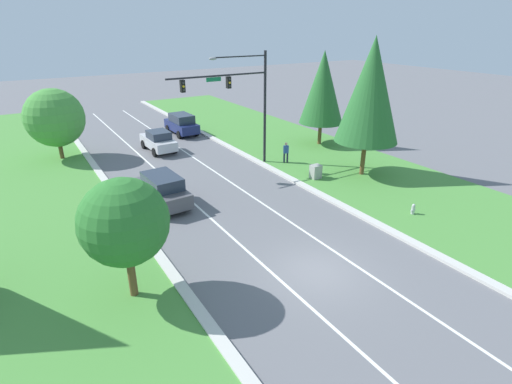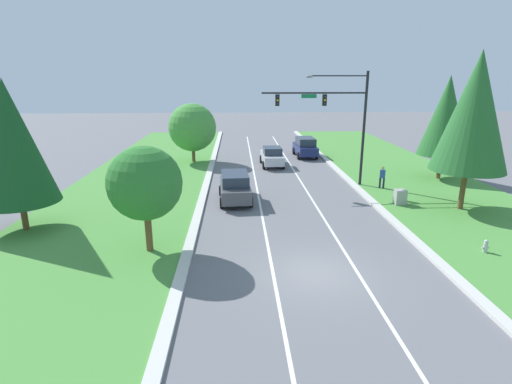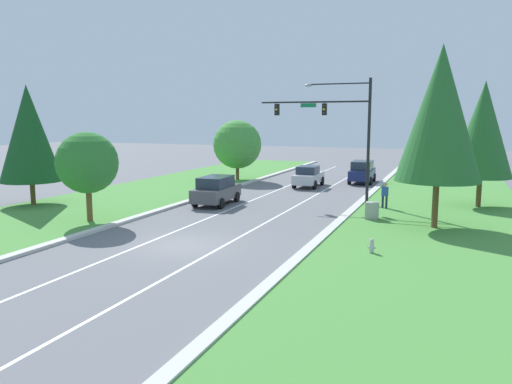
{
  "view_description": "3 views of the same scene",
  "coord_description": "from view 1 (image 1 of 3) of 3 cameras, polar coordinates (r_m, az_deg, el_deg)",
  "views": [
    {
      "loc": [
        -10.18,
        -11.35,
        10.25
      ],
      "look_at": [
        0.19,
        5.59,
        1.8
      ],
      "focal_mm": 28.0,
      "sensor_mm": 36.0,
      "label": 1
    },
    {
      "loc": [
        -3.27,
        -15.12,
        8.0
      ],
      "look_at": [
        -2.23,
        6.1,
        1.87
      ],
      "focal_mm": 28.0,
      "sensor_mm": 36.0,
      "label": 2
    },
    {
      "loc": [
        11.35,
        -19.6,
        5.79
      ],
      "look_at": [
        0.62,
        7.6,
        1.47
      ],
      "focal_mm": 35.0,
      "sensor_mm": 36.0,
      "label": 3
    }
  ],
  "objects": [
    {
      "name": "ground_plane",
      "position": [
        18.37,
        8.8,
        -11.18
      ],
      "size": [
        160.0,
        160.0,
        0.0
      ],
      "primitive_type": "plane",
      "color": "slate"
    },
    {
      "name": "curb_strip_right",
      "position": [
        21.98,
        20.29,
        -6.11
      ],
      "size": [
        0.5,
        90.0,
        0.15
      ],
      "color": "beige",
      "rests_on": "ground_plane"
    },
    {
      "name": "curb_strip_left",
      "position": [
        15.9,
        -7.78,
        -17.0
      ],
      "size": [
        0.5,
        90.0,
        0.15
      ],
      "color": "beige",
      "rests_on": "ground_plane"
    },
    {
      "name": "grass_verge_right",
      "position": [
        26.03,
        27.63,
        -2.86
      ],
      "size": [
        10.0,
        90.0,
        0.08
      ],
      "color": "#4C8E3D",
      "rests_on": "ground_plane"
    },
    {
      "name": "grass_verge_left",
      "position": [
        15.28,
        -27.5,
        -22.12
      ],
      "size": [
        10.0,
        90.0,
        0.08
      ],
      "color": "#4C8E3D",
      "rests_on": "ground_plane"
    },
    {
      "name": "lane_stripe_inner_left",
      "position": [
        17.44,
        4.13,
        -13.02
      ],
      "size": [
        0.14,
        81.0,
        0.01
      ],
      "color": "white",
      "rests_on": "ground_plane"
    },
    {
      "name": "lane_stripe_inner_right",
      "position": [
        19.43,
        12.95,
        -9.46
      ],
      "size": [
        0.14,
        81.0,
        0.01
      ],
      "color": "white",
      "rests_on": "ground_plane"
    },
    {
      "name": "traffic_signal_mast",
      "position": [
        29.43,
        -2.27,
        13.89
      ],
      "size": [
        7.68,
        0.41,
        8.43
      ],
      "color": "black",
      "rests_on": "ground_plane"
    },
    {
      "name": "silver_sedan",
      "position": [
        35.5,
        -13.77,
        7.12
      ],
      "size": [
        2.1,
        4.58,
        1.8
      ],
      "rotation": [
        0.0,
        0.0,
        0.03
      ],
      "color": "silver",
      "rests_on": "ground_plane"
    },
    {
      "name": "graphite_suv",
      "position": [
        24.66,
        -13.2,
        0.36
      ],
      "size": [
        2.3,
        4.72,
        1.93
      ],
      "rotation": [
        0.0,
        0.0,
        0.06
      ],
      "color": "#4C4C51",
      "rests_on": "ground_plane"
    },
    {
      "name": "navy_suv",
      "position": [
        40.61,
        -10.57,
        9.55
      ],
      "size": [
        2.19,
        4.61,
        2.01
      ],
      "rotation": [
        0.0,
        0.0,
        0.03
      ],
      "color": "navy",
      "rests_on": "ground_plane"
    },
    {
      "name": "utility_cabinet",
      "position": [
        28.5,
        8.52,
        2.83
      ],
      "size": [
        0.7,
        0.6,
        1.05
      ],
      "color": "#9E9E99",
      "rests_on": "ground_plane"
    },
    {
      "name": "pedestrian",
      "position": [
        31.42,
        4.3,
        5.74
      ],
      "size": [
        0.43,
        0.33,
        1.69
      ],
      "rotation": [
        0.0,
        0.0,
        2.81
      ],
      "color": "#232842",
      "rests_on": "ground_plane"
    },
    {
      "name": "fire_hydrant",
      "position": [
        24.66,
        21.52,
        -2.36
      ],
      "size": [
        0.34,
        0.2,
        0.7
      ],
      "color": "#B7B7BC",
      "rests_on": "ground_plane"
    },
    {
      "name": "conifer_near_right_tree",
      "position": [
        28.69,
        16.05,
        13.74
      ],
      "size": [
        4.37,
        4.37,
        9.54
      ],
      "color": "brown",
      "rests_on": "ground_plane"
    },
    {
      "name": "oak_near_left_tree",
      "position": [
        35.44,
        -26.83,
        9.43
      ],
      "size": [
        4.53,
        4.53,
        5.65
      ],
      "color": "brown",
      "rests_on": "ground_plane"
    },
    {
      "name": "conifer_far_right_tree",
      "position": [
        36.0,
        9.51,
        14.49
      ],
      "size": [
        3.85,
        3.85,
        8.17
      ],
      "color": "brown",
      "rests_on": "ground_plane"
    },
    {
      "name": "oak_far_left_tree",
      "position": [
        15.78,
        -18.32,
        -4.13
      ],
      "size": [
        3.41,
        3.41,
        5.07
      ],
      "color": "brown",
      "rests_on": "ground_plane"
    }
  ]
}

